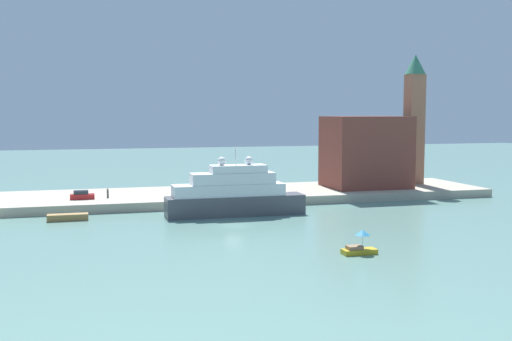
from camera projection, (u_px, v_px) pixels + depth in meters
The scene contains 10 objects.
ground at pixel (234, 226), 88.32m from camera, with size 400.00×400.00×0.00m, color slate.
quay_dock at pixel (200, 196), 113.82m from camera, with size 110.00×21.34×1.54m, color #ADA38E.
large_yacht at pixel (234, 195), 97.11m from camera, with size 22.04×4.50×10.92m.
small_motorboat at pixel (359, 246), 70.51m from camera, with size 3.98×1.73×2.79m.
work_barge at pixel (68, 217), 92.52m from camera, with size 5.97×1.82×1.00m, color olive.
harbor_building at pixel (366, 152), 121.15m from camera, with size 15.29×11.88×13.96m, color brown.
bell_tower at pixel (414, 114), 126.34m from camera, with size 4.26×4.26×26.52m.
parked_car at pixel (82, 195), 104.55m from camera, with size 4.02×1.88×1.49m.
person_figure at pixel (108, 193), 106.34m from camera, with size 0.36×0.36×1.68m.
mooring_bollard at pixel (219, 197), 105.41m from camera, with size 0.56×0.56×0.65m, color black.
Camera 1 is at (-20.47, -84.82, 16.15)m, focal length 43.18 mm.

